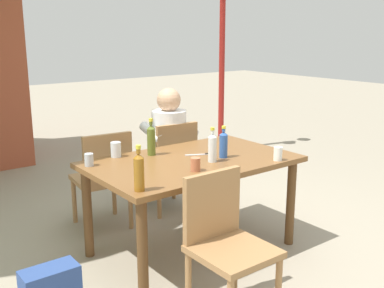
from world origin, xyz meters
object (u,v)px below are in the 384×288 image
object	(u,v)px
cup_steel	(89,160)
cup_white	(278,154)
person_in_white_shirt	(165,142)
cup_glass	(116,150)
dining_table	(192,171)
bottle_clear	(212,147)
bottle_blue	(223,144)
bottle_amber	(139,171)
lamp_post	(223,13)
chair_near_left	(225,238)
bottle_olive	(151,139)
chair_far_right	(171,162)
table_knife	(203,154)
chair_far_left	(104,175)
cup_terracotta	(195,164)

from	to	relation	value
cup_steel	cup_white	bearing A→B (deg)	-31.35
person_in_white_shirt	cup_glass	distance (m)	0.91
dining_table	bottle_clear	xyz separation A→B (m)	(0.08, -0.14, 0.20)
bottle_blue	cup_steel	xyz separation A→B (m)	(-0.92, 0.41, -0.06)
bottle_amber	person_in_white_shirt	bearing A→B (deg)	50.53
bottle_clear	cup_white	xyz separation A→B (m)	(0.41, -0.27, -0.06)
lamp_post	chair_near_left	bearing A→B (deg)	-130.55
bottle_olive	bottle_clear	bearing A→B (deg)	-59.71
person_in_white_shirt	lamp_post	world-z (taller)	lamp_post
chair_near_left	bottle_blue	bearing A→B (deg)	49.67
bottle_clear	cup_glass	size ratio (longest dim) A/B	2.25
bottle_olive	cup_steel	bearing A→B (deg)	178.14
chair_near_left	person_in_white_shirt	world-z (taller)	person_in_white_shirt
dining_table	cup_glass	world-z (taller)	cup_glass
cup_glass	lamp_post	world-z (taller)	lamp_post
person_in_white_shirt	chair_far_right	bearing A→B (deg)	-93.46
cup_white	cup_glass	size ratio (longest dim) A/B	0.89
cup_white	bottle_amber	bearing A→B (deg)	177.75
bottle_clear	table_knife	size ratio (longest dim) A/B	1.16
cup_glass	bottle_amber	bearing A→B (deg)	-108.51
bottle_olive	bottle_amber	distance (m)	0.83
bottle_olive	table_knife	size ratio (longest dim) A/B	1.30
chair_near_left	chair_far_left	size ratio (longest dim) A/B	1.00
chair_far_right	person_in_white_shirt	distance (m)	0.20
cup_white	lamp_post	world-z (taller)	lamp_post
bottle_clear	lamp_post	distance (m)	3.41
bottle_blue	cup_terracotta	bearing A→B (deg)	-158.97
chair_far_right	cup_terracotta	size ratio (longest dim) A/B	9.16
chair_far_right	cup_white	distance (m)	1.23
cup_steel	cup_glass	bearing A→B (deg)	20.73
cup_steel	bottle_blue	bearing A→B (deg)	-24.23
cup_steel	table_knife	world-z (taller)	cup_steel
chair_far_right	chair_far_left	bearing A→B (deg)	179.98
cup_terracotta	table_knife	xyz separation A→B (m)	(0.31, 0.31, -0.04)
chair_far_right	bottle_olive	size ratio (longest dim) A/B	2.99
chair_far_right	bottle_blue	bearing A→B (deg)	-97.52
dining_table	bottle_amber	size ratio (longest dim) A/B	5.38
cup_terracotta	table_knife	distance (m)	0.44
bottle_amber	cup_glass	size ratio (longest dim) A/B	2.47
chair_near_left	bottle_olive	world-z (taller)	bottle_olive
cup_terracotta	lamp_post	distance (m)	3.66
chair_near_left	lamp_post	xyz separation A→B (m)	(2.60, 3.04, 1.43)
cup_terracotta	cup_steel	distance (m)	0.77
cup_glass	cup_steel	size ratio (longest dim) A/B	1.27
dining_table	cup_white	world-z (taller)	cup_white
dining_table	chair_near_left	bearing A→B (deg)	-114.11
bottle_clear	dining_table	bearing A→B (deg)	119.77
lamp_post	cup_white	bearing A→B (deg)	-123.30
chair_far_right	cup_steel	distance (m)	1.17
table_knife	chair_far_right	bearing A→B (deg)	74.92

